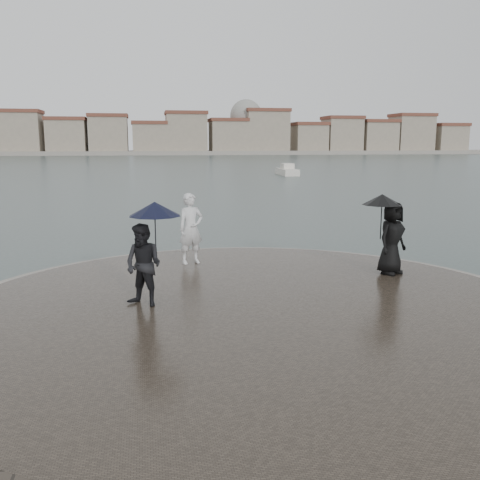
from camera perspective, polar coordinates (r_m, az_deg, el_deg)
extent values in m
plane|color=#2B3835|center=(7.57, 6.71, -17.45)|extent=(400.00, 400.00, 0.00)
cylinder|color=gray|center=(10.65, 1.24, -8.09)|extent=(12.50, 12.50, 0.32)
cylinder|color=#2D261E|center=(10.64, 1.24, -7.98)|extent=(11.90, 11.90, 0.36)
imported|color=silver|center=(14.15, -5.26, 1.22)|extent=(0.79, 0.64, 1.87)
imported|color=black|center=(10.59, -10.26, -2.66)|extent=(1.00, 0.96, 1.63)
cylinder|color=black|center=(10.58, -9.00, 0.34)|extent=(0.02, 0.02, 0.90)
cone|color=black|center=(10.50, -9.08, 3.30)|extent=(1.03, 1.03, 0.28)
imported|color=black|center=(13.48, 15.88, 0.21)|extent=(1.03, 0.93, 1.78)
cylinder|color=black|center=(13.40, 14.82, 1.99)|extent=(0.02, 0.02, 0.90)
cone|color=black|center=(13.34, 14.92, 4.20)|extent=(0.97, 0.97, 0.26)
cube|color=gray|center=(169.44, -9.57, 9.17)|extent=(260.00, 20.00, 1.20)
cube|color=#A0927F|center=(170.06, -22.39, 10.37)|extent=(12.00, 10.00, 12.00)
cube|color=brown|center=(170.28, -22.54, 12.55)|extent=(12.60, 10.60, 1.00)
cube|color=#A0927F|center=(167.86, -17.96, 10.31)|extent=(11.00, 10.00, 10.00)
cube|color=brown|center=(168.00, -18.06, 12.18)|extent=(11.60, 10.60, 1.00)
cube|color=#A0927F|center=(166.72, -13.81, 10.68)|extent=(11.00, 10.00, 11.00)
cube|color=brown|center=(166.89, -13.90, 12.74)|extent=(11.60, 10.60, 1.00)
cube|color=#A0927F|center=(166.42, -9.60, 10.49)|extent=(10.00, 10.00, 9.00)
cube|color=brown|center=(166.52, -9.65, 12.21)|extent=(10.60, 10.60, 1.00)
cube|color=#A0927F|center=(166.93, -5.77, 11.09)|extent=(12.00, 10.00, 12.00)
cube|color=brown|center=(167.15, -5.81, 13.32)|extent=(12.60, 10.60, 1.00)
cube|color=#A0927F|center=(168.43, -1.27, 10.79)|extent=(11.00, 10.00, 10.00)
cube|color=brown|center=(168.57, -1.28, 12.66)|extent=(11.60, 10.60, 1.00)
cube|color=#A0927F|center=(170.71, 2.79, 11.28)|extent=(13.00, 10.00, 13.00)
cube|color=brown|center=(170.98, 2.81, 13.63)|extent=(13.60, 10.60, 1.00)
cube|color=#A0927F|center=(174.34, 7.35, 10.53)|extent=(10.00, 10.00, 9.00)
cube|color=brown|center=(174.44, 7.39, 12.17)|extent=(10.60, 10.60, 1.00)
cube|color=#A0927F|center=(177.94, 10.80, 10.75)|extent=(11.00, 10.00, 11.00)
cube|color=brown|center=(178.11, 10.86, 12.68)|extent=(11.60, 10.60, 1.00)
cube|color=#A0927F|center=(182.53, 14.38, 10.44)|extent=(11.00, 10.00, 10.00)
cube|color=brown|center=(182.66, 14.45, 12.17)|extent=(11.60, 10.60, 1.00)
cube|color=#A0927F|center=(187.79, 17.78, 10.57)|extent=(12.00, 10.00, 12.00)
cube|color=brown|center=(187.99, 17.89, 12.55)|extent=(12.60, 10.60, 1.00)
cube|color=#A0927F|center=(194.14, 21.21, 9.90)|extent=(10.00, 10.00, 9.00)
cube|color=brown|center=(194.23, 21.30, 11.37)|extent=(10.60, 10.60, 1.00)
sphere|color=gray|center=(171.63, 0.65, 13.13)|extent=(10.00, 10.00, 10.00)
cube|color=silver|center=(60.48, 5.05, 7.16)|extent=(1.84, 5.57, 0.90)
cube|color=silver|center=(60.45, 5.06, 7.72)|extent=(1.29, 2.05, 0.90)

